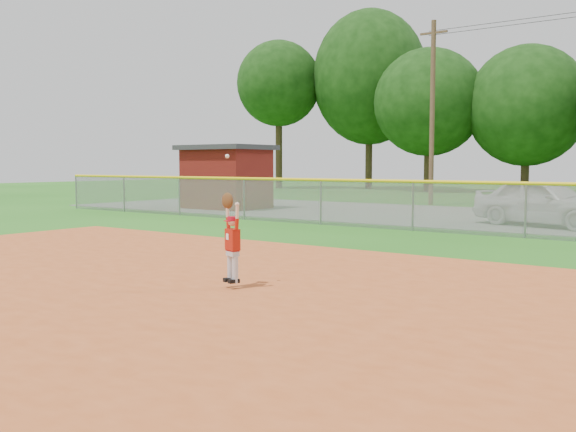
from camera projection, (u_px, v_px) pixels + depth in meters
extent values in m
plane|color=#236316|center=(327.00, 301.00, 9.46)|extent=(120.00, 120.00, 0.00)
cube|color=#B24C20|center=(179.00, 347.00, 7.04)|extent=(24.00, 16.00, 0.04)
cube|color=slate|center=(575.00, 222.00, 22.33)|extent=(44.00, 10.00, 0.03)
imported|color=silver|center=(545.00, 202.00, 20.54)|extent=(4.84, 2.94, 1.54)
cube|color=#59110C|center=(226.00, 180.00, 28.91)|extent=(3.42, 2.58, 2.66)
cube|color=#333338|center=(226.00, 148.00, 28.79)|extent=(3.85, 3.01, 0.21)
cube|color=gray|center=(526.00, 211.00, 17.44)|extent=(40.00, 0.03, 1.50)
cylinder|color=yellow|center=(526.00, 183.00, 17.38)|extent=(40.00, 0.10, 0.10)
cylinder|color=gray|center=(76.00, 192.00, 29.21)|extent=(0.06, 0.06, 1.50)
cylinder|color=gray|center=(124.00, 194.00, 27.25)|extent=(0.06, 0.06, 1.50)
cylinder|color=gray|center=(179.00, 196.00, 25.29)|extent=(0.06, 0.06, 1.50)
cylinder|color=gray|center=(244.00, 199.00, 23.33)|extent=(0.06, 0.06, 1.50)
cylinder|color=gray|center=(321.00, 202.00, 21.37)|extent=(0.06, 0.06, 1.50)
cylinder|color=gray|center=(413.00, 206.00, 19.40)|extent=(0.06, 0.06, 1.50)
cylinder|color=gray|center=(526.00, 211.00, 17.44)|extent=(0.06, 0.06, 1.50)
cylinder|color=#4C3823|center=(432.00, 114.00, 31.50)|extent=(0.24, 0.24, 9.00)
cube|color=#4C3823|center=(434.00, 33.00, 31.19)|extent=(1.40, 0.10, 0.10)
cylinder|color=#422D1C|center=(279.00, 153.00, 53.42)|extent=(0.56, 0.56, 5.87)
ellipsoid|color=#193F0F|center=(279.00, 84.00, 52.96)|extent=(6.95, 6.95, 7.05)
cylinder|color=#422D1C|center=(369.00, 151.00, 52.24)|extent=(0.56, 0.56, 6.10)
ellipsoid|color=#193F0F|center=(370.00, 77.00, 51.75)|extent=(9.19, 9.19, 10.85)
cylinder|color=#422D1C|center=(428.00, 161.00, 47.27)|extent=(0.56, 0.56, 4.43)
ellipsoid|color=#193F0F|center=(429.00, 102.00, 46.92)|extent=(8.01, 8.01, 7.88)
cylinder|color=#422D1C|center=(525.00, 164.00, 44.75)|extent=(0.56, 0.56, 4.11)
ellipsoid|color=#193F0F|center=(527.00, 106.00, 44.43)|extent=(8.19, 8.19, 8.39)
cylinder|color=silver|center=(230.00, 268.00, 10.32)|extent=(0.12, 0.12, 0.44)
cylinder|color=silver|center=(235.00, 269.00, 10.18)|extent=(0.12, 0.12, 0.44)
cube|color=black|center=(229.00, 280.00, 10.32)|extent=(0.14, 0.20, 0.06)
cube|color=black|center=(234.00, 281.00, 10.18)|extent=(0.14, 0.20, 0.06)
cube|color=silver|center=(233.00, 253.00, 10.23)|extent=(0.26, 0.20, 0.09)
cube|color=maroon|center=(233.00, 250.00, 10.23)|extent=(0.27, 0.21, 0.04)
cube|color=#A6190B|center=(233.00, 239.00, 10.21)|extent=(0.30, 0.22, 0.34)
cube|color=white|center=(227.00, 237.00, 10.20)|extent=(0.08, 0.03, 0.10)
sphere|color=beige|center=(232.00, 221.00, 10.19)|extent=(0.19, 0.19, 0.15)
cylinder|color=#AF0A20|center=(232.00, 219.00, 10.18)|extent=(0.20, 0.20, 0.07)
cube|color=#AF0A20|center=(228.00, 221.00, 10.14)|extent=(0.14, 0.12, 0.01)
cylinder|color=#A6190B|center=(228.00, 223.00, 10.31)|extent=(0.10, 0.09, 0.18)
cylinder|color=beige|center=(228.00, 211.00, 10.31)|extent=(0.08, 0.07, 0.20)
ellipsoid|color=#4C2D14|center=(227.00, 201.00, 10.29)|extent=(0.25, 0.18, 0.26)
sphere|color=white|center=(227.00, 156.00, 10.24)|extent=(0.09, 0.09, 0.07)
cylinder|color=#A6190B|center=(237.00, 224.00, 10.07)|extent=(0.10, 0.09, 0.18)
cylinder|color=beige|center=(237.00, 212.00, 10.04)|extent=(0.08, 0.07, 0.20)
sphere|color=beige|center=(237.00, 204.00, 10.03)|extent=(0.09, 0.09, 0.07)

